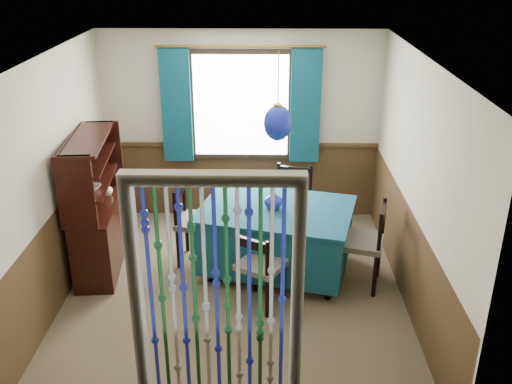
{
  "coord_description": "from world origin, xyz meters",
  "views": [
    {
      "loc": [
        0.32,
        -5.15,
        3.46
      ],
      "look_at": [
        0.22,
        0.4,
        1.03
      ],
      "focal_mm": 40.0,
      "sensor_mm": 36.0,
      "label": 1
    }
  ],
  "objects_px": {
    "chair_far": "(292,204)",
    "pendant_lamp": "(278,123)",
    "chair_near": "(260,267)",
    "chair_left": "(194,222)",
    "vase_sideboard": "(106,188)",
    "chair_right": "(364,243)",
    "dining_table": "(276,235)",
    "vase_table": "(273,200)",
    "sideboard": "(97,223)",
    "bowl_shelf": "(91,188)"
  },
  "relations": [
    {
      "from": "vase_table",
      "to": "chair_left",
      "type": "bearing_deg",
      "value": 165.43
    },
    {
      "from": "vase_sideboard",
      "to": "chair_far",
      "type": "bearing_deg",
      "value": 10.54
    },
    {
      "from": "pendant_lamp",
      "to": "bowl_shelf",
      "type": "distance_m",
      "value": 2.07
    },
    {
      "from": "bowl_shelf",
      "to": "vase_sideboard",
      "type": "height_order",
      "value": "bowl_shelf"
    },
    {
      "from": "chair_near",
      "to": "sideboard",
      "type": "distance_m",
      "value": 1.98
    },
    {
      "from": "sideboard",
      "to": "vase_sideboard",
      "type": "distance_m",
      "value": 0.42
    },
    {
      "from": "chair_far",
      "to": "bowl_shelf",
      "type": "xyz_separation_m",
      "value": [
        -2.16,
        -0.92,
        0.59
      ]
    },
    {
      "from": "pendant_lamp",
      "to": "chair_right",
      "type": "bearing_deg",
      "value": -15.99
    },
    {
      "from": "chair_far",
      "to": "chair_right",
      "type": "distance_m",
      "value": 1.23
    },
    {
      "from": "sideboard",
      "to": "vase_table",
      "type": "distance_m",
      "value": 2.01
    },
    {
      "from": "chair_far",
      "to": "chair_left",
      "type": "bearing_deg",
      "value": 35.37
    },
    {
      "from": "dining_table",
      "to": "chair_near",
      "type": "bearing_deg",
      "value": -90.14
    },
    {
      "from": "chair_right",
      "to": "chair_left",
      "type": "bearing_deg",
      "value": 90.79
    },
    {
      "from": "chair_right",
      "to": "sideboard",
      "type": "xyz_separation_m",
      "value": [
        -2.95,
        0.32,
        0.04
      ]
    },
    {
      "from": "vase_table",
      "to": "vase_sideboard",
      "type": "xyz_separation_m",
      "value": [
        -1.92,
        0.32,
        -0.01
      ]
    },
    {
      "from": "dining_table",
      "to": "vase_table",
      "type": "bearing_deg",
      "value": -146.47
    },
    {
      "from": "dining_table",
      "to": "vase_sideboard",
      "type": "relative_size",
      "value": 10.86
    },
    {
      "from": "chair_far",
      "to": "vase_sideboard",
      "type": "xyz_separation_m",
      "value": [
        -2.16,
        -0.4,
        0.36
      ]
    },
    {
      "from": "vase_table",
      "to": "sideboard",
      "type": "bearing_deg",
      "value": 178.29
    },
    {
      "from": "chair_far",
      "to": "pendant_lamp",
      "type": "height_order",
      "value": "pendant_lamp"
    },
    {
      "from": "dining_table",
      "to": "chair_near",
      "type": "relative_size",
      "value": 2.16
    },
    {
      "from": "dining_table",
      "to": "sideboard",
      "type": "xyz_separation_m",
      "value": [
        -2.01,
        0.05,
        0.1
      ]
    },
    {
      "from": "sideboard",
      "to": "bowl_shelf",
      "type": "bearing_deg",
      "value": -82.57
    },
    {
      "from": "chair_far",
      "to": "vase_table",
      "type": "relative_size",
      "value": 5.03
    },
    {
      "from": "vase_sideboard",
      "to": "dining_table",
      "type": "bearing_deg",
      "value": -9.07
    },
    {
      "from": "chair_far",
      "to": "vase_sideboard",
      "type": "relative_size",
      "value": 5.64
    },
    {
      "from": "chair_near",
      "to": "sideboard",
      "type": "bearing_deg",
      "value": -171.04
    },
    {
      "from": "pendant_lamp",
      "to": "vase_sideboard",
      "type": "distance_m",
      "value": 2.17
    },
    {
      "from": "pendant_lamp",
      "to": "vase_sideboard",
      "type": "xyz_separation_m",
      "value": [
        -1.95,
        0.31,
        -0.89
      ]
    },
    {
      "from": "chair_right",
      "to": "sideboard",
      "type": "height_order",
      "value": "sideboard"
    },
    {
      "from": "sideboard",
      "to": "vase_sideboard",
      "type": "bearing_deg",
      "value": 71.58
    },
    {
      "from": "vase_table",
      "to": "dining_table",
      "type": "bearing_deg",
      "value": 19.56
    },
    {
      "from": "chair_left",
      "to": "vase_table",
      "type": "relative_size",
      "value": 4.92
    },
    {
      "from": "chair_far",
      "to": "chair_right",
      "type": "xyz_separation_m",
      "value": [
        0.74,
        -0.98,
        0.0
      ]
    },
    {
      "from": "chair_left",
      "to": "sideboard",
      "type": "bearing_deg",
      "value": -73.4
    },
    {
      "from": "chair_near",
      "to": "chair_left",
      "type": "bearing_deg",
      "value": 160.79
    },
    {
      "from": "chair_right",
      "to": "chair_far",
      "type": "bearing_deg",
      "value": 52.34
    },
    {
      "from": "chair_near",
      "to": "vase_sideboard",
      "type": "relative_size",
      "value": 5.02
    },
    {
      "from": "chair_near",
      "to": "vase_sideboard",
      "type": "bearing_deg",
      "value": -178.59
    },
    {
      "from": "pendant_lamp",
      "to": "chair_left",
      "type": "bearing_deg",
      "value": 166.63
    },
    {
      "from": "sideboard",
      "to": "bowl_shelf",
      "type": "xyz_separation_m",
      "value": [
        0.06,
        -0.26,
        0.55
      ]
    },
    {
      "from": "sideboard",
      "to": "bowl_shelf",
      "type": "distance_m",
      "value": 0.61
    },
    {
      "from": "chair_near",
      "to": "chair_far",
      "type": "relative_size",
      "value": 0.89
    },
    {
      "from": "chair_right",
      "to": "vase_sideboard",
      "type": "distance_m",
      "value": 2.97
    },
    {
      "from": "sideboard",
      "to": "pendant_lamp",
      "type": "bearing_deg",
      "value": -7.04
    },
    {
      "from": "dining_table",
      "to": "chair_left",
      "type": "distance_m",
      "value": 0.97
    },
    {
      "from": "vase_sideboard",
      "to": "pendant_lamp",
      "type": "bearing_deg",
      "value": -9.07
    },
    {
      "from": "chair_far",
      "to": "vase_sideboard",
      "type": "bearing_deg",
      "value": 22.73
    },
    {
      "from": "dining_table",
      "to": "sideboard",
      "type": "bearing_deg",
      "value": -167.37
    },
    {
      "from": "chair_near",
      "to": "chair_right",
      "type": "relative_size",
      "value": 0.88
    }
  ]
}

